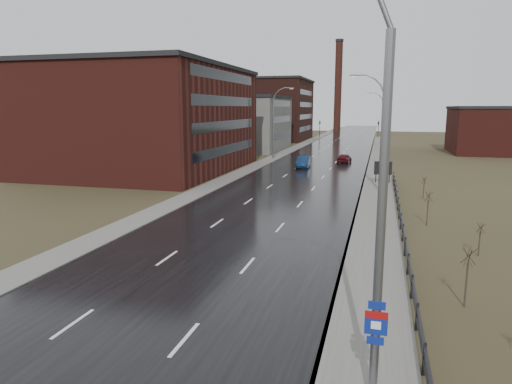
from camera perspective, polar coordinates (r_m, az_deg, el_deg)
The scene contains 23 objects.
road at distance 70.78m, azimuth 8.10°, elevation 3.76°, with size 14.00×300.00×0.06m, color black.
sidewalk_right at distance 45.49m, azimuth 14.88°, elevation -0.11°, with size 3.20×180.00×0.18m, color #595651.
curb_right at distance 45.52m, azimuth 12.97°, elevation -0.01°, with size 0.16×180.00×0.18m, color slate.
sidewalk_left at distance 72.24m, azimuth 1.62°, elevation 4.02°, with size 2.40×260.00×0.12m, color #595651.
warehouse_near at distance 62.31m, azimuth -13.38°, elevation 8.90°, with size 22.44×28.56×13.50m.
warehouse_mid at distance 91.78m, azimuth -1.70°, elevation 8.64°, with size 16.32×20.40×10.50m.
warehouse_far at distance 121.96m, azimuth 0.17°, elevation 10.27°, with size 26.52×24.48×15.50m.
building_right at distance 94.37m, azimuth 28.67°, elevation 6.82°, with size 18.36×16.32×8.50m.
smokestack at distance 160.61m, azimuth 10.22°, elevation 12.91°, with size 2.70×2.70×30.70m.
streetlight_main at distance 11.95m, azimuth 13.99°, elevation 0.08°, with size 3.91×0.29×12.11m.
streetlight_right_mid at distance 45.83m, azimuth 15.10°, elevation 7.21°, with size 3.36×0.28×11.35m.
streetlight_left at distance 73.65m, azimuth 2.39°, elevation 8.65°, with size 3.36×0.28×11.35m.
streetlight_right_far at distance 99.80m, azimuth 15.30°, elevation 8.76°, with size 3.36×0.28×11.35m.
guardrail at distance 29.10m, azimuth 17.96°, elevation -4.88°, with size 0.10×53.05×1.10m.
shrub_c at distance 20.94m, azimuth 24.86°, elevation -9.44°, with size 0.61×0.64×2.58m.
shrub_d at distance 28.34m, azimuth 26.18°, elevation -5.24°, with size 0.46×0.48×1.90m.
shrub_e at distance 34.10m, azimuth 20.68°, elevation -1.81°, with size 0.58×0.61×2.45m.
shrub_f at distance 44.11m, azimuth 20.24°, elevation 0.58°, with size 0.49×0.51×2.03m.
billboard at distance 51.13m, azimuth 15.59°, elevation 2.80°, with size 1.87×0.17×2.50m.
traffic_light_left at distance 130.89m, azimuth 7.99°, elevation 8.80°, with size 0.58×2.73×5.30m.
traffic_light_right at distance 129.82m, azimuth 15.09°, elevation 8.53°, with size 0.58×2.73×5.30m.
car_near at distance 63.11m, azimuth 5.93°, elevation 3.69°, with size 1.65×4.73×1.56m, color #0E2246.
car_far at distance 69.67m, azimuth 10.98°, elevation 4.12°, with size 1.66×4.11×1.40m, color #460B12.
Camera 1 is at (8.68, -9.77, 8.15)m, focal length 32.00 mm.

